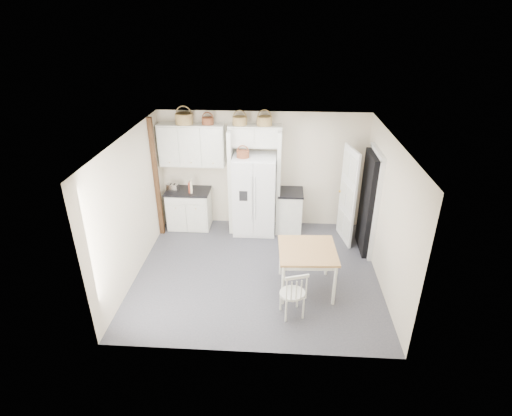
{
  "coord_description": "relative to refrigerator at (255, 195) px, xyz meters",
  "views": [
    {
      "loc": [
        0.37,
        -6.27,
        4.46
      ],
      "look_at": [
        -0.04,
        0.4,
        1.15
      ],
      "focal_mm": 28.0,
      "sensor_mm": 36.0,
      "label": 1
    }
  ],
  "objects": [
    {
      "name": "ceiling",
      "position": [
        0.15,
        -1.6,
        1.72
      ],
      "size": [
        4.5,
        4.5,
        0.0
      ],
      "primitive_type": "plane",
      "color": "white",
      "rests_on": "wall_back"
    },
    {
      "name": "wall_right",
      "position": [
        2.4,
        -1.6,
        0.42
      ],
      "size": [
        0.0,
        4.0,
        4.0
      ],
      "primitive_type": "plane",
      "rotation": [
        1.57,
        0.0,
        -1.57
      ],
      "color": "beige",
      "rests_on": "floor"
    },
    {
      "name": "basket_upper_b",
      "position": [
        -1.47,
        0.23,
        1.58
      ],
      "size": [
        0.37,
        0.37,
        0.21
      ],
      "primitive_type": "cylinder",
      "color": "#997144",
      "rests_on": "upper_cabinet"
    },
    {
      "name": "fridge_panel_left",
      "position": [
        -0.51,
        0.1,
        0.27
      ],
      "size": [
        0.08,
        0.6,
        2.3
      ],
      "primitive_type": "cube",
      "color": "silver",
      "rests_on": "floor"
    },
    {
      "name": "counter_right",
      "position": [
        0.78,
        0.1,
        0.04
      ],
      "size": [
        0.55,
        0.65,
        0.04
      ],
      "primitive_type": "cube",
      "color": "black",
      "rests_on": "base_cab_right"
    },
    {
      "name": "fridge_panel_right",
      "position": [
        0.51,
        0.1,
        0.27
      ],
      "size": [
        0.08,
        0.6,
        2.3
      ],
      "primitive_type": "cube",
      "color": "silver",
      "rests_on": "floor"
    },
    {
      "name": "trim_post",
      "position": [
        -2.05,
        -0.25,
        0.42
      ],
      "size": [
        0.09,
        0.09,
        2.6
      ],
      "primitive_type": "cube",
      "color": "black",
      "rests_on": "floor"
    },
    {
      "name": "toaster",
      "position": [
        -1.8,
        0.01,
        0.11
      ],
      "size": [
        0.28,
        0.19,
        0.17
      ],
      "primitive_type": "cube",
      "rotation": [
        0.0,
        0.0,
        -0.21
      ],
      "color": "silver",
      "rests_on": "counter_left"
    },
    {
      "name": "basket_upper_c",
      "position": [
        -0.98,
        0.23,
        1.54
      ],
      "size": [
        0.25,
        0.25,
        0.14
      ],
      "primitive_type": "cylinder",
      "color": "brown",
      "rests_on": "upper_cabinet"
    },
    {
      "name": "dining_table",
      "position": [
        1.04,
        -2.05,
        -0.47
      ],
      "size": [
        1.02,
        1.02,
        0.81
      ],
      "primitive_type": "cube",
      "rotation": [
        0.0,
        0.0,
        0.05
      ],
      "color": "#915724",
      "rests_on": "floor"
    },
    {
      "name": "bridge_cabinet",
      "position": [
        -0.0,
        0.23,
        1.25
      ],
      "size": [
        1.12,
        0.34,
        0.45
      ],
      "primitive_type": "cube",
      "color": "silver",
      "rests_on": "wall_back"
    },
    {
      "name": "floor",
      "position": [
        0.15,
        -1.6,
        -0.88
      ],
      "size": [
        4.5,
        4.5,
        0.0
      ],
      "primitive_type": "plane",
      "color": "#35353C",
      "rests_on": "ground"
    },
    {
      "name": "windsor_chair",
      "position": [
        0.78,
        -2.75,
        -0.46
      ],
      "size": [
        0.51,
        0.48,
        0.85
      ],
      "primitive_type": "cube",
      "rotation": [
        0.0,
        0.0,
        0.31
      ],
      "color": "silver",
      "rests_on": "floor"
    },
    {
      "name": "wall_back",
      "position": [
        0.15,
        0.4,
        0.42
      ],
      "size": [
        4.5,
        0.0,
        4.5
      ],
      "primitive_type": "plane",
      "rotation": [
        1.57,
        0.0,
        0.0
      ],
      "color": "beige",
      "rests_on": "floor"
    },
    {
      "name": "basket_bridge_a",
      "position": [
        -0.32,
        0.23,
        1.56
      ],
      "size": [
        0.3,
        0.3,
        0.17
      ],
      "primitive_type": "cylinder",
      "color": "#997144",
      "rests_on": "bridge_cabinet"
    },
    {
      "name": "doorway_void",
      "position": [
        2.31,
        -0.6,
        0.15
      ],
      "size": [
        0.18,
        0.85,
        2.05
      ],
      "primitive_type": "cube",
      "color": "black",
      "rests_on": "floor"
    },
    {
      "name": "basket_fridge_a",
      "position": [
        -0.23,
        -0.1,
        0.95
      ],
      "size": [
        0.26,
        0.26,
        0.14
      ],
      "primitive_type": "cylinder",
      "color": "brown",
      "rests_on": "refrigerator"
    },
    {
      "name": "base_cab_right",
      "position": [
        0.78,
        0.1,
        -0.43
      ],
      "size": [
        0.51,
        0.61,
        0.9
      ],
      "primitive_type": "cube",
      "color": "silver",
      "rests_on": "floor"
    },
    {
      "name": "refrigerator",
      "position": [
        0.0,
        0.0,
        0.0
      ],
      "size": [
        0.91,
        0.73,
        1.76
      ],
      "primitive_type": "cube",
      "color": "silver",
      "rests_on": "floor"
    },
    {
      "name": "upper_cabinet",
      "position": [
        -1.35,
        0.23,
        1.02
      ],
      "size": [
        1.4,
        0.34,
        0.9
      ],
      "primitive_type": "cube",
      "color": "silver",
      "rests_on": "wall_back"
    },
    {
      "name": "base_cab_left",
      "position": [
        -1.49,
        0.1,
        -0.45
      ],
      "size": [
        0.93,
        0.59,
        0.86
      ],
      "primitive_type": "cube",
      "color": "silver",
      "rests_on": "floor"
    },
    {
      "name": "wall_left",
      "position": [
        -2.1,
        -1.6,
        0.42
      ],
      "size": [
        0.0,
        4.0,
        4.0
      ],
      "primitive_type": "plane",
      "rotation": [
        1.57,
        0.0,
        1.57
      ],
      "color": "beige",
      "rests_on": "floor"
    },
    {
      "name": "door_slab",
      "position": [
        1.95,
        -0.27,
        0.15
      ],
      "size": [
        0.21,
        0.79,
        2.05
      ],
      "primitive_type": "cube",
      "rotation": [
        0.0,
        0.0,
        -1.36
      ],
      "color": "white",
      "rests_on": "floor"
    },
    {
      "name": "basket_bridge_b",
      "position": [
        0.19,
        0.23,
        1.56
      ],
      "size": [
        0.32,
        0.32,
        0.18
      ],
      "primitive_type": "cylinder",
      "color": "#997144",
      "rests_on": "bridge_cabinet"
    },
    {
      "name": "cookbook_cream",
      "position": [
        -1.38,
        0.02,
        0.15
      ],
      "size": [
        0.07,
        0.18,
        0.27
      ],
      "primitive_type": "cube",
      "rotation": [
        0.0,
        0.0,
        0.17
      ],
      "color": "beige",
      "rests_on": "counter_left"
    },
    {
      "name": "cookbook_red",
      "position": [
        -1.41,
        0.02,
        0.14
      ],
      "size": [
        0.05,
        0.16,
        0.24
      ],
      "primitive_type": "cube",
      "rotation": [
        0.0,
        0.0,
        -0.09
      ],
      "color": "#98331C",
      "rests_on": "counter_left"
    },
    {
      "name": "counter_left",
      "position": [
        -1.49,
        0.1,
        0.0
      ],
      "size": [
        0.97,
        0.63,
        0.04
      ],
      "primitive_type": "cube",
      "color": "black",
      "rests_on": "base_cab_left"
    }
  ]
}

